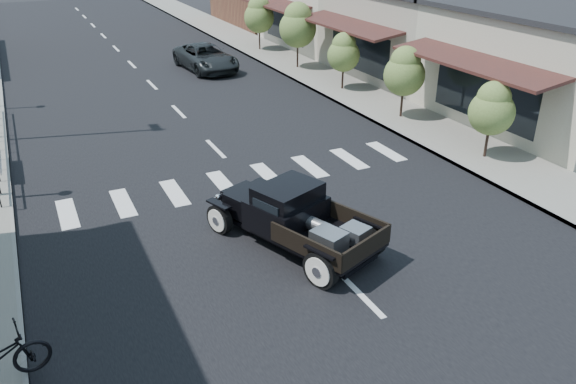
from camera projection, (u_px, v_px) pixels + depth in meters
name	position (u px, v px, depth m)	size (l,w,h in m)	color
ground	(300.00, 235.00, 15.33)	(120.00, 120.00, 0.00)	black
road	(162.00, 95.00, 27.46)	(14.00, 80.00, 0.02)	black
road_markings	(192.00, 125.00, 23.42)	(12.00, 60.00, 0.06)	silver
sidewalk_right	(315.00, 75.00, 30.76)	(3.00, 80.00, 0.15)	gray
storefront_mid	(437.00, 31.00, 30.73)	(10.00, 9.00, 4.50)	#ABA290
storefront_far	(351.00, 9.00, 38.01)	(10.00, 9.00, 4.50)	beige
banner	(0.00, 162.00, 18.78)	(0.04, 2.20, 0.60)	silver
small_tree_a	(490.00, 121.00, 19.42)	(1.57, 1.57, 2.61)	#597134
small_tree_b	(403.00, 83.00, 23.42)	(1.72, 1.72, 2.87)	#597134
small_tree_c	(343.00, 62.00, 27.42)	(1.58, 1.58, 2.64)	#597134
small_tree_d	(298.00, 36.00, 31.27)	(2.06, 2.06, 3.43)	#597134
small_tree_e	(259.00, 24.00, 35.75)	(1.90, 1.90, 3.17)	#597134
hotrod_pickup	(294.00, 216.00, 14.46)	(2.31, 4.95, 1.72)	black
second_car	(206.00, 58.00, 31.64)	(2.35, 5.10, 1.42)	black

